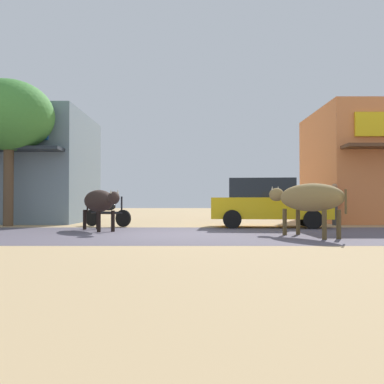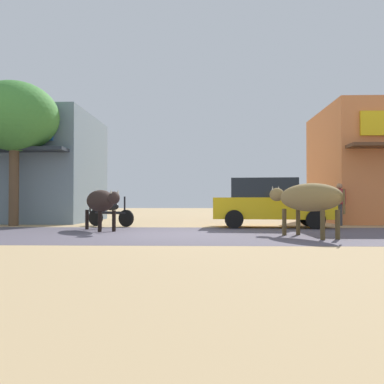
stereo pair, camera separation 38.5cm
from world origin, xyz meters
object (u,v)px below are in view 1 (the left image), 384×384
Objects in this scene: parked_hatchback_car at (269,202)px; cow_far_dark at (310,198)px; cow_near_brown at (101,201)px; parked_motorcycle at (109,213)px; roadside_tree at (11,116)px; pedestrian_by_shop at (336,201)px.

cow_far_dark is at bearing -85.05° from parked_hatchback_car.
cow_far_dark is at bearing -20.59° from cow_near_brown.
parked_hatchback_car reaches higher than parked_motorcycle.
roadside_tree reaches higher than parked_motorcycle.
roadside_tree reaches higher than cow_near_brown.
parked_motorcycle is 0.73× the size of cow_near_brown.
roadside_tree is at bearing 154.45° from cow_far_dark.
pedestrian_by_shop is (11.69, 0.49, -3.01)m from roadside_tree.
roadside_tree is 1.93× the size of cow_far_dark.
cow_near_brown is (3.72, -2.36, -3.02)m from roadside_tree.
cow_far_dark is (9.38, -4.48, -2.93)m from roadside_tree.
cow_far_dark is (5.66, -2.13, 0.09)m from cow_near_brown.
roadside_tree is at bearing -177.62° from pedestrian_by_shop.
cow_near_brown reaches higher than parked_motorcycle.
cow_far_dark is at bearing -36.46° from parked_motorcycle.
roadside_tree is at bearing 147.64° from cow_near_brown.
roadside_tree is 2.14× the size of cow_near_brown.
roadside_tree is at bearing 176.25° from parked_hatchback_car.
parked_motorcycle is (-5.48, 0.41, -0.38)m from parked_hatchback_car.
parked_motorcycle is 1.16× the size of pedestrian_by_shop.
parked_hatchback_car reaches higher than cow_far_dark.
roadside_tree is at bearing 177.03° from parked_motorcycle.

